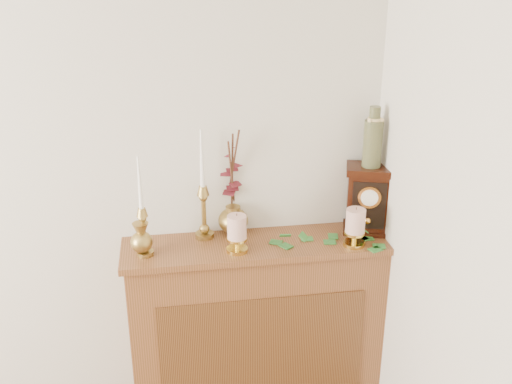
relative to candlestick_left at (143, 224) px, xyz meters
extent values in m
cube|color=brown|center=(0.51, 0.05, -0.63)|extent=(1.20, 0.30, 0.90)
cube|color=brown|center=(0.51, -0.11, -0.68)|extent=(0.96, 0.01, 0.63)
cube|color=brown|center=(0.51, 0.05, -0.17)|extent=(1.24, 0.34, 0.03)
cylinder|color=olive|center=(0.00, 0.00, -0.14)|extent=(0.08, 0.08, 0.02)
sphere|color=olive|center=(0.00, 0.00, -0.11)|extent=(0.04, 0.04, 0.04)
cylinder|color=olive|center=(0.00, 0.00, -0.05)|extent=(0.02, 0.02, 0.13)
sphere|color=olive|center=(0.00, 0.00, 0.03)|extent=(0.03, 0.03, 0.03)
cone|color=olive|center=(0.00, 0.00, 0.06)|extent=(0.05, 0.05, 0.04)
cone|color=white|center=(0.00, 0.00, 0.19)|extent=(0.02, 0.02, 0.24)
cylinder|color=olive|center=(0.27, 0.14, -0.14)|extent=(0.09, 0.09, 0.02)
sphere|color=olive|center=(0.27, 0.14, -0.11)|extent=(0.05, 0.05, 0.05)
cylinder|color=olive|center=(0.27, 0.14, -0.03)|extent=(0.02, 0.02, 0.15)
sphere|color=olive|center=(0.27, 0.14, 0.05)|extent=(0.04, 0.04, 0.04)
cone|color=olive|center=(0.27, 0.14, 0.08)|extent=(0.06, 0.06, 0.04)
cone|color=white|center=(0.27, 0.14, 0.24)|extent=(0.02, 0.02, 0.27)
cylinder|color=olive|center=(-0.01, -0.01, -0.14)|extent=(0.05, 0.05, 0.02)
sphere|color=olive|center=(-0.01, -0.01, -0.08)|extent=(0.10, 0.10, 0.10)
cone|color=olive|center=(-0.01, -0.01, -0.02)|extent=(0.07, 0.07, 0.05)
cylinder|color=olive|center=(0.41, 0.16, -0.15)|extent=(0.06, 0.06, 0.01)
ellipsoid|color=olive|center=(0.41, 0.16, -0.09)|extent=(0.14, 0.14, 0.12)
cylinder|color=olive|center=(0.41, 0.16, -0.02)|extent=(0.07, 0.07, 0.03)
cylinder|color=#472819|center=(0.41, 0.17, 0.15)|extent=(0.04, 0.09, 0.34)
cylinder|color=#472819|center=(0.41, 0.17, 0.16)|extent=(0.01, 0.07, 0.37)
cylinder|color=#472819|center=(0.42, 0.17, 0.18)|extent=(0.06, 0.12, 0.39)
cylinder|color=#DEBA4D|center=(0.41, -0.03, -0.14)|extent=(0.10, 0.10, 0.02)
cylinder|color=#DEBA4D|center=(0.41, -0.03, -0.11)|extent=(0.02, 0.02, 0.04)
cylinder|color=#DEBA4D|center=(0.41, -0.03, -0.09)|extent=(0.09, 0.09, 0.01)
cylinder|color=beige|center=(0.41, -0.03, -0.03)|extent=(0.09, 0.09, 0.11)
cylinder|color=#472819|center=(0.41, -0.03, 0.03)|extent=(0.00, 0.00, 0.01)
cylinder|color=#DEBA4D|center=(0.94, -0.05, -0.14)|extent=(0.10, 0.10, 0.02)
cylinder|color=#DEBA4D|center=(0.94, -0.05, -0.11)|extent=(0.02, 0.02, 0.04)
cylinder|color=#DEBA4D|center=(0.94, -0.05, -0.09)|extent=(0.09, 0.09, 0.01)
cylinder|color=beige|center=(0.94, -0.05, -0.03)|extent=(0.09, 0.09, 0.11)
cylinder|color=#472819|center=(0.94, -0.05, 0.03)|extent=(0.00, 0.00, 0.01)
cube|color=#2A6B28|center=(0.92, 0.02, -0.15)|extent=(0.06, 0.06, 0.00)
cube|color=#2A6B28|center=(1.05, -0.05, -0.15)|extent=(0.06, 0.06, 0.00)
cube|color=#2A6B28|center=(0.60, -0.11, -0.15)|extent=(0.06, 0.05, 0.00)
cube|color=#2A6B28|center=(0.77, 0.01, -0.15)|extent=(0.06, 0.05, 0.00)
cube|color=#2A6B28|center=(0.98, 0.04, -0.15)|extent=(0.07, 0.07, 0.00)
cube|color=#2A6B28|center=(0.82, -0.10, -0.15)|extent=(0.06, 0.07, 0.00)
cube|color=#2A6B28|center=(0.99, 0.04, -0.15)|extent=(0.07, 0.06, 0.00)
cube|color=#2A6B28|center=(0.58, -0.06, -0.15)|extent=(0.07, 0.07, 0.00)
cube|color=#2A6B28|center=(0.99, 0.02, -0.15)|extent=(0.07, 0.07, 0.00)
cube|color=#2A6B28|center=(0.63, -0.02, -0.09)|extent=(0.06, 0.06, 0.03)
cube|color=#2A6B28|center=(0.69, -0.09, -0.07)|extent=(0.05, 0.04, 0.03)
cube|color=#2A6B28|center=(0.99, -0.03, -0.08)|extent=(0.05, 0.03, 0.03)
cube|color=black|center=(1.04, 0.09, -0.14)|extent=(0.25, 0.21, 0.02)
cube|color=black|center=(1.04, 0.09, 0.00)|extent=(0.23, 0.18, 0.28)
cube|color=black|center=(1.04, 0.09, 0.16)|extent=(0.25, 0.21, 0.03)
cube|color=black|center=(1.03, 0.02, 0.01)|extent=(0.15, 0.05, 0.23)
cylinder|color=#EEA146|center=(1.02, 0.02, 0.05)|extent=(0.10, 0.04, 0.11)
cylinder|color=silver|center=(1.02, 0.02, 0.05)|extent=(0.08, 0.03, 0.08)
sphere|color=#EEA146|center=(1.03, 0.02, -0.07)|extent=(0.04, 0.04, 0.04)
cylinder|color=#1B362B|center=(1.04, 0.09, 0.29)|extent=(0.09, 0.09, 0.22)
cylinder|color=#1B362B|center=(1.04, 0.09, 0.42)|extent=(0.05, 0.05, 0.07)
cylinder|color=#DDC07F|center=(1.04, 0.09, 0.40)|extent=(0.06, 0.06, 0.02)
camera|label=1|loc=(0.12, -2.39, 1.11)|focal=42.00mm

